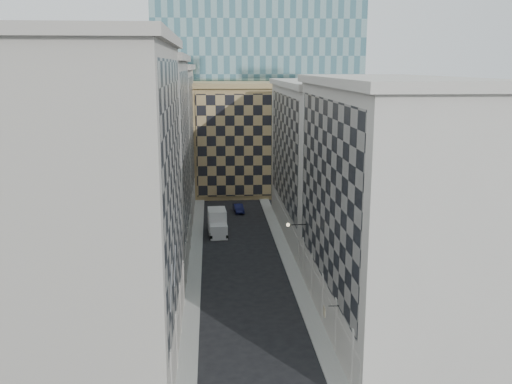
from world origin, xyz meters
TOP-DOWN VIEW (x-y plane):
  - sidewalk_west at (-5.25, 30.00)m, footprint 1.50×100.00m
  - sidewalk_east at (5.25, 30.00)m, footprint 1.50×100.00m
  - bldg_left_a at (-10.88, 11.00)m, footprint 10.80×22.80m
  - bldg_left_b at (-10.88, 33.00)m, footprint 10.80×22.80m
  - bldg_left_c at (-10.88, 55.00)m, footprint 10.80×22.80m
  - bldg_right_a at (10.88, 15.00)m, footprint 10.80×26.80m
  - bldg_right_b at (10.89, 42.00)m, footprint 10.80×28.80m
  - tan_block at (2.00, 67.90)m, footprint 16.80×14.80m
  - church_tower at (0.00, 82.00)m, footprint 7.20×7.20m
  - flagpoles_left at (-5.90, 6.00)m, footprint 0.10×6.33m
  - bracket_lamp at (4.38, 24.00)m, footprint 1.98×0.36m
  - box_truck at (-2.59, 42.25)m, footprint 2.60×5.77m
  - dark_car at (0.68, 53.13)m, footprint 1.67×3.96m
  - shop_sign at (4.96, 8.93)m, footprint 1.15×0.71m

SIDE VIEW (x-z plane):
  - sidewalk_west at x=-5.25m, z-range 0.00..0.15m
  - sidewalk_east at x=5.25m, z-range 0.00..0.15m
  - dark_car at x=0.68m, z-range 0.00..1.27m
  - box_truck at x=-2.59m, z-range -0.20..2.90m
  - shop_sign at x=4.96m, z-range 3.44..4.23m
  - bracket_lamp at x=4.38m, z-range 6.02..6.38m
  - flagpoles_left at x=-5.90m, z-range 6.83..9.17m
  - tan_block at x=2.00m, z-range 0.04..18.84m
  - bldg_right_b at x=10.89m, z-range 0.00..19.70m
  - bldg_right_a at x=10.88m, z-range -0.03..20.67m
  - bldg_left_c at x=-10.88m, z-range -0.02..21.68m
  - bldg_left_b at x=-10.88m, z-range -0.03..22.67m
  - bldg_left_a at x=-10.88m, z-range -0.03..23.67m
  - church_tower at x=0.00m, z-range 1.20..52.70m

